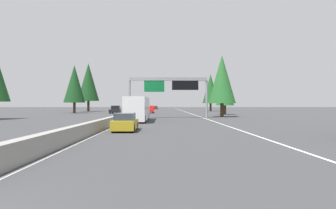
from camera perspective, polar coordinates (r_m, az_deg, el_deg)
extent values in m
plane|color=#38383A|center=(65.10, -5.42, -1.88)|extent=(320.00, 320.00, 0.00)
cube|color=gray|center=(85.06, -4.58, -1.13)|extent=(180.00, 0.56, 0.90)
cube|color=silver|center=(75.18, 3.97, -1.62)|extent=(160.00, 0.16, 0.01)
cube|color=silver|center=(75.06, -4.64, -1.62)|extent=(160.00, 0.16, 0.01)
cylinder|color=gray|center=(46.59, -7.56, 1.02)|extent=(0.36, 0.36, 5.97)
cylinder|color=gray|center=(46.80, 7.60, 1.01)|extent=(0.36, 0.36, 5.97)
cube|color=gray|center=(46.45, 0.03, 5.02)|extent=(0.50, 12.32, 0.50)
cube|color=#0C602D|center=(46.24, -2.72, 3.67)|extent=(0.12, 3.20, 1.90)
cube|color=black|center=(46.36, 3.40, 3.79)|extent=(0.16, 4.20, 1.50)
cube|color=#AD931E|center=(24.39, -8.37, -3.88)|extent=(4.40, 1.80, 0.76)
cube|color=#2D3847|center=(24.13, -8.44, -2.35)|extent=(2.46, 1.51, 0.56)
cylinder|color=black|center=(25.90, -9.71, -4.11)|extent=(0.64, 0.22, 0.64)
cylinder|color=black|center=(25.71, -6.22, -4.14)|extent=(0.64, 0.22, 0.64)
cylinder|color=black|center=(23.13, -10.77, -4.61)|extent=(0.64, 0.22, 0.64)
cylinder|color=black|center=(22.92, -6.86, -4.65)|extent=(0.64, 0.22, 0.64)
cube|color=white|center=(38.35, -5.93, -0.77)|extent=(11.50, 2.50, 2.90)
cube|color=#2D3847|center=(38.34, -5.93, -0.23)|extent=(11.04, 2.55, 0.84)
cylinder|color=black|center=(42.49, -6.94, -2.24)|extent=(1.00, 0.30, 1.00)
cylinder|color=black|center=(42.32, -3.97, -2.25)|extent=(1.00, 0.30, 1.00)
cylinder|color=black|center=(34.50, -8.33, -2.77)|extent=(1.00, 0.30, 1.00)
cylinder|color=black|center=(34.29, -4.68, -2.79)|extent=(1.00, 0.30, 1.00)
cube|color=red|center=(72.48, -3.65, -1.20)|extent=(5.60, 2.00, 0.70)
cube|color=red|center=(73.48, -3.61, -0.56)|extent=(2.24, 1.84, 0.90)
cube|color=#2D3847|center=(73.48, -3.61, -0.49)|extent=(2.02, 1.92, 0.41)
cylinder|color=black|center=(74.38, -4.24, -1.33)|extent=(0.80, 0.28, 0.80)
cylinder|color=black|center=(74.30, -2.92, -1.34)|extent=(0.80, 0.28, 0.80)
cylinder|color=black|center=(70.69, -4.41, -1.41)|extent=(0.80, 0.28, 0.80)
cylinder|color=black|center=(70.61, -3.02, -1.41)|extent=(0.80, 0.28, 0.80)
cube|color=maroon|center=(128.79, -2.43, -0.69)|extent=(4.40, 1.80, 0.76)
cube|color=#2D3847|center=(128.56, -2.43, -0.40)|extent=(2.46, 1.51, 0.56)
cylinder|color=black|center=(130.22, -2.76, -0.77)|extent=(0.64, 0.22, 0.64)
cylinder|color=black|center=(130.18, -2.06, -0.77)|extent=(0.64, 0.22, 0.64)
cylinder|color=black|center=(127.41, -2.80, -0.79)|extent=(0.64, 0.22, 0.64)
cylinder|color=black|center=(127.37, -2.09, -0.79)|extent=(0.64, 0.22, 0.64)
cube|color=black|center=(70.80, -10.39, -1.23)|extent=(5.60, 2.00, 0.70)
cube|color=black|center=(71.78, -10.26, -0.58)|extent=(2.24, 1.84, 0.90)
cube|color=#2D3847|center=(71.78, -10.26, -0.51)|extent=(2.02, 1.92, 0.41)
cylinder|color=black|center=(72.77, -10.82, -1.37)|extent=(0.80, 0.28, 0.80)
cylinder|color=black|center=(72.49, -9.48, -1.37)|extent=(0.80, 0.28, 0.80)
cylinder|color=black|center=(69.13, -11.34, -1.44)|extent=(0.80, 0.28, 0.80)
cylinder|color=black|center=(68.84, -9.93, -1.45)|extent=(0.80, 0.28, 0.80)
cylinder|color=#4C3823|center=(51.59, 10.55, -1.07)|extent=(0.62, 0.62, 2.38)
cone|color=#236028|center=(51.77, 10.55, 4.92)|extent=(4.76, 4.76, 8.43)
cylinder|color=#4C3823|center=(63.95, 11.10, -1.05)|extent=(0.57, 0.57, 1.94)
cone|color=#236028|center=(64.02, 11.11, 2.89)|extent=(3.87, 3.87, 6.87)
cylinder|color=#4C3823|center=(93.08, 8.36, -0.51)|extent=(0.64, 0.64, 2.58)
cone|color=#194C1E|center=(93.21, 8.36, 3.09)|extent=(5.15, 5.15, 9.13)
cylinder|color=#4C3823|center=(76.18, -17.91, -0.61)|extent=(0.65, 0.65, 2.63)
cone|color=#143D19|center=(76.35, -17.91, 3.88)|extent=(5.27, 5.27, 9.34)
cylinder|color=#4C3823|center=(92.70, -15.37, -0.30)|extent=(0.72, 0.72, 3.26)
cone|color=#143D19|center=(92.95, -15.37, 4.27)|extent=(6.52, 6.52, 11.55)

